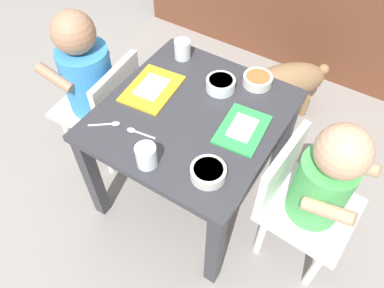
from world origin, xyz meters
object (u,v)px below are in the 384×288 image
water_cup_right (182,50)px  food_tray_left (152,88)px  dining_table (192,129)px  dog (279,83)px  veggie_bowl_far (221,84)px  seated_child_left (89,76)px  food_tray_right (242,129)px  spoon_by_left_tray (108,124)px  veggie_bowl_near (258,80)px  cereal_bowl_right_side (208,172)px  spoon_by_right_tray (138,132)px  seated_child_right (319,184)px  water_cup_left (146,157)px

water_cup_right → food_tray_left: bearing=-87.6°
dining_table → dog: size_ratio=1.46×
veggie_bowl_far → dining_table: bearing=-98.6°
seated_child_left → water_cup_right: size_ratio=9.70×
food_tray_right → spoon_by_left_tray: food_tray_right is taller
seated_child_left → food_tray_right: bearing=2.7°
veggie_bowl_near → spoon_by_left_tray: (-0.31, -0.42, -0.02)m
food_tray_right → cereal_bowl_right_side: 0.20m
food_tray_left → spoon_by_right_tray: (0.08, -0.18, -0.00)m
seated_child_right → spoon_by_left_tray: seated_child_right is taller
food_tray_left → cereal_bowl_right_side: cereal_bowl_right_side is taller
seated_child_right → food_tray_right: (-0.27, 0.02, 0.06)m
dining_table → spoon_by_right_tray: size_ratio=5.95×
dining_table → food_tray_left: size_ratio=2.70×
dog → spoon_by_left_tray: (-0.29, -0.78, 0.27)m
seated_child_left → cereal_bowl_right_side: size_ratio=6.68×
spoon_by_right_tray → seated_child_right: bearing=16.6°
spoon_by_left_tray → spoon_by_right_tray: bearing=13.3°
veggie_bowl_far → spoon_by_right_tray: veggie_bowl_far is taller
water_cup_left → spoon_by_left_tray: size_ratio=0.81×
cereal_bowl_right_side → veggie_bowl_far: bearing=114.1°
veggie_bowl_near → veggie_bowl_far: bearing=-136.5°
cereal_bowl_right_side → spoon_by_left_tray: bearing=-179.7°
water_cup_left → water_cup_right: (-0.18, 0.46, -0.00)m
dog → spoon_by_right_tray: bearing=-103.9°
water_cup_right → cereal_bowl_right_side: water_cup_right is taller
seated_child_right → cereal_bowl_right_side: (-0.27, -0.18, 0.07)m
dog → spoon_by_right_tray: (-0.19, -0.75, 0.27)m
seated_child_left → seated_child_right: bearing=0.5°
veggie_bowl_near → water_cup_right: bearing=-177.2°
water_cup_left → seated_child_right: bearing=28.2°
seated_child_right → food_tray_left: (-0.62, 0.02, 0.06)m
water_cup_right → dog: bearing=53.3°
dog → food_tray_left: bearing=-115.0°
dining_table → seated_child_right: (0.44, -0.00, 0.02)m
water_cup_right → spoon_by_left_tray: water_cup_right is taller
water_cup_left → veggie_bowl_far: water_cup_left is taller
water_cup_right → water_cup_left: bearing=-68.6°
water_cup_right → veggie_bowl_far: bearing=-20.4°
seated_child_left → water_cup_right: seated_child_left is taller
water_cup_left → cereal_bowl_right_side: water_cup_left is taller
spoon_by_right_tray → dog: bearing=76.1°
veggie_bowl_far → veggie_bowl_near: bearing=43.5°
food_tray_left → seated_child_left: bearing=-173.8°
dining_table → spoon_by_left_tray: 0.28m
seated_child_left → spoon_by_left_tray: (0.25, -0.18, 0.05)m
dog → cereal_bowl_right_side: size_ratio=4.02×
dining_table → water_cup_right: (-0.18, 0.22, 0.11)m
water_cup_right → spoon_by_right_tray: size_ratio=0.70×
dog → food_tray_right: bearing=-82.1°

